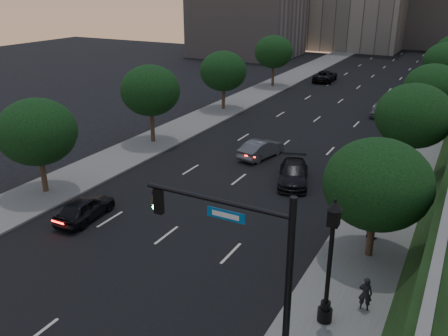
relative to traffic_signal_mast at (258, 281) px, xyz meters
The scene contains 23 objects.
ground 9.16m from the traffic_signal_mast, behind, with size 160.00×160.00×0.00m, color black.
road_surface 32.69m from the traffic_signal_mast, 104.76° to the left, with size 16.00×140.00×0.02m, color black.
sidewalk_right 31.68m from the traffic_signal_mast, 86.41° to the left, with size 4.50×140.00×0.15m, color slate.
sidewalk_left 36.64m from the traffic_signal_mast, 120.53° to the left, with size 4.50×140.00×0.15m, color slate.
office_block_filler 79.28m from the traffic_signal_mast, 115.64° to the left, with size 18.00×16.00×14.00m, color gray.
tree_right_a 9.63m from the traffic_signal_mast, 77.87° to the left, with size 5.20×5.20×6.24m.
tree_right_b 21.52m from the traffic_signal_mast, 84.60° to the left, with size 5.20×5.20×6.74m.
tree_right_c 34.47m from the traffic_signal_mast, 86.64° to the left, with size 5.20×5.20×6.24m.
tree_right_d 48.46m from the traffic_signal_mast, 87.61° to the left, with size 5.20×5.20×6.74m.
tree_left_a 20.01m from the traffic_signal_mast, 158.25° to the left, with size 5.00×5.00×6.34m.
tree_left_b 26.88m from the traffic_signal_mast, 133.74° to the left, with size 5.00×5.00×6.71m.
tree_left_c 37.36m from the traffic_signal_mast, 119.82° to the left, with size 5.00×5.00×6.34m.
tree_left_d 50.00m from the traffic_signal_mast, 111.82° to the left, with size 5.00×5.00×6.71m.
traffic_signal_mast is the anchor object (origin of this frame).
street_lamp 3.92m from the traffic_signal_mast, 66.20° to the left, with size 0.64×0.64×5.62m.
sedan_near_left 15.09m from the traffic_signal_mast, 156.80° to the left, with size 1.68×4.18×1.42m, color black.
sedan_mid_left 22.37m from the traffic_signal_mast, 113.25° to the left, with size 1.53×4.40×1.45m, color #505257.
sedan_far_left 54.98m from the traffic_signal_mast, 104.16° to the left, with size 2.57×5.58×1.55m, color black.
sedan_near_right 17.53m from the traffic_signal_mast, 105.75° to the left, with size 2.00×4.91×1.42m, color black.
sedan_far_right 37.97m from the traffic_signal_mast, 94.50° to the left, with size 1.58×3.92×1.34m, color #57595E.
pedestrian_a 6.29m from the traffic_signal_mast, 60.60° to the left, with size 0.56×0.37×1.54m, color black.
pedestrian_b 11.70m from the traffic_signal_mast, 81.46° to the left, with size 0.80×0.62×1.64m, color black.
pedestrian_c 14.01m from the traffic_signal_mast, 84.95° to the left, with size 1.07×0.45×1.83m, color black.
Camera 1 is at (13.57, -13.77, 12.98)m, focal length 38.00 mm.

